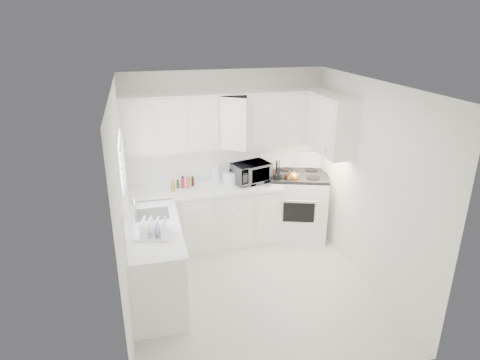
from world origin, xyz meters
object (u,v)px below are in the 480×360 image
object	(u,v)px
dish_rack	(152,227)
utensil_crock	(278,172)
stove	(298,196)
tea_kettle	(292,177)
rice_cooker	(230,176)
microwave	(251,171)

from	to	relation	value
dish_rack	utensil_crock	bearing A→B (deg)	47.08
stove	tea_kettle	xyz separation A→B (m)	(-0.18, -0.16, 0.40)
stove	dish_rack	distance (m)	2.66
stove	tea_kettle	bearing A→B (deg)	-119.70
rice_cooker	utensil_crock	distance (m)	0.71
microwave	rice_cooker	bearing A→B (deg)	154.23
dish_rack	microwave	bearing A→B (deg)	56.97
stove	tea_kettle	size ratio (longest dim) A/B	4.92
tea_kettle	utensil_crock	size ratio (longest dim) A/B	0.68
tea_kettle	rice_cooker	xyz separation A→B (m)	(-0.88, 0.27, -0.00)
tea_kettle	rice_cooker	world-z (taller)	tea_kettle
microwave	stove	bearing A→B (deg)	-22.99
tea_kettle	rice_cooker	distance (m)	0.92
utensil_crock	rice_cooker	bearing A→B (deg)	159.76
microwave	utensil_crock	world-z (taller)	utensil_crock
stove	tea_kettle	world-z (taller)	stove
rice_cooker	dish_rack	xyz separation A→B (m)	(-1.23, -1.40, -0.00)
stove	dish_rack	bearing A→B (deg)	-131.88
tea_kettle	microwave	size ratio (longest dim) A/B	0.50
microwave	dish_rack	xyz separation A→B (m)	(-1.54, -1.36, -0.07)
rice_cooker	utensil_crock	xyz separation A→B (m)	(0.66, -0.24, 0.09)
microwave	rice_cooker	size ratio (longest dim) A/B	2.41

